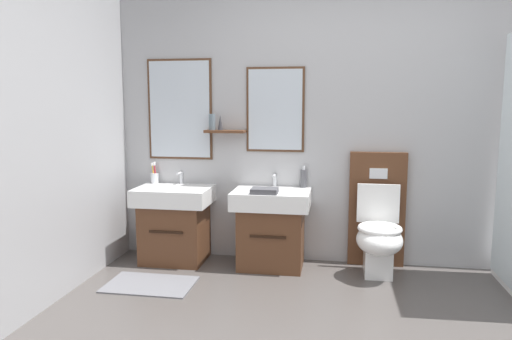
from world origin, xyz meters
TOP-DOWN VIEW (x-y plane):
  - wall_back at (-0.02, 1.73)m, footprint 4.44×0.27m
  - bath_mat at (-1.55, 0.85)m, footprint 0.68×0.44m
  - vanity_sink_left at (-1.55, 1.46)m, footprint 0.66×0.51m
  - tap_on_left_sink at (-1.55, 1.65)m, footprint 0.03×0.13m
  - vanity_sink_right at (-0.68, 1.46)m, footprint 0.66×0.51m
  - tap_on_right_sink at (-0.68, 1.65)m, footprint 0.03×0.13m
  - toilet at (0.22, 1.47)m, footprint 0.48×0.63m
  - toothbrush_cup at (-1.80, 1.63)m, footprint 0.07×0.07m
  - soap_dispenser at (-0.42, 1.64)m, footprint 0.06×0.06m
  - folded_hand_towel at (-0.72, 1.30)m, footprint 0.22×0.16m

SIDE VIEW (x-z plane):
  - bath_mat at x=-1.55m, z-range 0.00..0.01m
  - vanity_sink_left at x=-1.55m, z-range 0.02..0.70m
  - vanity_sink_right at x=-0.68m, z-range 0.02..0.70m
  - toilet at x=0.22m, z-range -0.12..0.88m
  - folded_hand_towel at x=-0.72m, z-range 0.67..0.72m
  - toothbrush_cup at x=-1.80m, z-range 0.63..0.83m
  - tap_on_left_sink at x=-1.55m, z-range 0.69..0.80m
  - tap_on_right_sink at x=-0.68m, z-range 0.69..0.80m
  - soap_dispenser at x=-0.42m, z-range 0.66..0.85m
  - wall_back at x=-0.02m, z-range 0.00..2.53m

